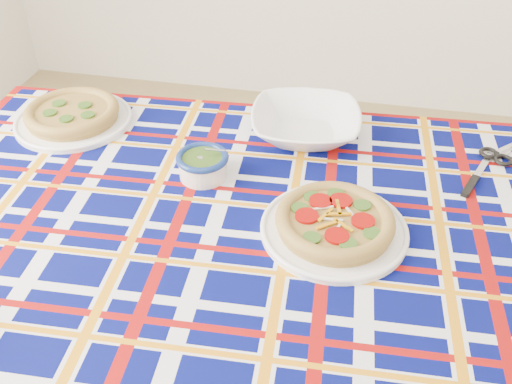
% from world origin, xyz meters
% --- Properties ---
extents(dining_table, '(1.60, 1.05, 0.73)m').
position_xyz_m(dining_table, '(-0.26, 0.06, 0.66)').
color(dining_table, brown).
rests_on(dining_table, floor).
extents(tablecloth, '(1.63, 1.09, 0.10)m').
position_xyz_m(tablecloth, '(-0.26, 0.06, 0.68)').
color(tablecloth, '#040950').
rests_on(tablecloth, dining_table).
extents(main_focaccia_plate, '(0.34, 0.34, 0.06)m').
position_xyz_m(main_focaccia_plate, '(-0.09, 0.06, 0.76)').
color(main_focaccia_plate, olive).
rests_on(main_focaccia_plate, tablecloth).
extents(pesto_bowl, '(0.13, 0.13, 0.07)m').
position_xyz_m(pesto_bowl, '(-0.40, 0.19, 0.77)').
color(pesto_bowl, '#233F11').
rests_on(pesto_bowl, tablecloth).
extents(serving_bowl, '(0.31, 0.31, 0.07)m').
position_xyz_m(serving_bowl, '(-0.20, 0.41, 0.77)').
color(serving_bowl, white).
rests_on(serving_bowl, tablecloth).
extents(second_focaccia_plate, '(0.37, 0.37, 0.06)m').
position_xyz_m(second_focaccia_plate, '(-0.81, 0.35, 0.76)').
color(second_focaccia_plate, olive).
rests_on(second_focaccia_plate, tablecloth).
extents(table_knife, '(0.10, 0.21, 0.01)m').
position_xyz_m(table_knife, '(0.23, 0.36, 0.74)').
color(table_knife, silver).
rests_on(table_knife, tablecloth).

